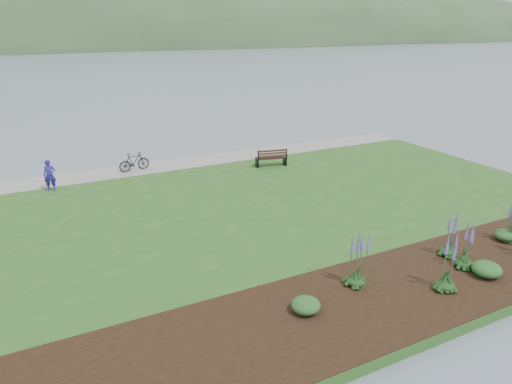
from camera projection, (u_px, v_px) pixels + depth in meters
ground at (214, 210)px, 21.97m from camera, size 600.00×600.00×0.00m
lawn at (231, 222)px, 20.22m from camera, size 34.00×20.00×0.40m
shoreline_path at (171, 165)px, 27.60m from camera, size 34.00×2.20×0.03m
garden_bed at (411, 285)px, 14.89m from camera, size 24.00×4.40×0.04m
far_hillside at (95, 48)px, 172.79m from camera, size 580.00×80.00×38.00m
park_bench at (272, 157)px, 27.24m from camera, size 1.91×1.09×1.12m
person at (49, 173)px, 23.09m from camera, size 0.75×0.57×1.92m
bicycle_b at (134, 162)px, 26.38m from camera, size 0.81×1.87×1.09m
echium_0 at (448, 265)px, 14.31m from camera, size 0.62×0.62×2.18m
echium_1 at (450, 239)px, 16.53m from camera, size 0.62×0.62×1.84m
echium_3 at (512, 222)px, 17.60m from camera, size 0.62×0.62×2.02m
echium_4 at (358, 259)px, 14.53m from camera, size 0.62×0.62×2.19m
echium_5 at (466, 249)px, 15.73m from camera, size 0.62×0.62×1.85m
shrub_0 at (306, 305)px, 13.41m from camera, size 0.87×0.87×0.44m
shrub_1 at (487, 269)px, 15.33m from camera, size 0.98×0.98×0.49m
shrub_2 at (506, 235)px, 17.87m from camera, size 0.85×0.85×0.43m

